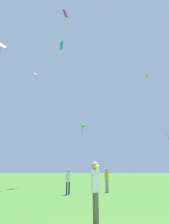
{
  "coord_description": "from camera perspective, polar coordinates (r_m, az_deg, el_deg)",
  "views": [
    {
      "loc": [
        -0.85,
        -3.27,
        1.48
      ],
      "look_at": [
        0.22,
        30.99,
        13.05
      ],
      "focal_mm": 28.36,
      "sensor_mm": 36.0,
      "label": 1
    }
  ],
  "objects": [
    {
      "name": "person_with_spool",
      "position": [
        5.87,
        3.5,
        -22.62
      ],
      "size": [
        0.25,
        0.57,
        1.78
      ],
      "color": "#665B4C",
      "rests_on": "ground_plane"
    },
    {
      "name": "kite_teal_box",
      "position": [
        31.56,
        -7.41,
        20.15
      ],
      "size": [
        1.57,
        4.64,
        22.11
      ],
      "color": "teal",
      "rests_on": "ground_plane"
    },
    {
      "name": "kite_purple_streamer",
      "position": [
        34.49,
        -6.02,
        27.25
      ],
      "size": [
        4.49,
        6.3,
        28.67
      ],
      "color": "purple",
      "rests_on": "ground_plane"
    },
    {
      "name": "kite_green_small",
      "position": [
        46.57,
        -0.74,
        -4.42
      ],
      "size": [
        3.48,
        9.13,
        13.59
      ],
      "color": "green",
      "rests_on": "ground_plane"
    },
    {
      "name": "person_far_back",
      "position": [
        13.22,
        -5.28,
        -20.7
      ],
      "size": [
        0.53,
        0.25,
        1.65
      ],
      "color": "#2D3351",
      "rests_on": "ground_plane"
    },
    {
      "name": "kite_red_high",
      "position": [
        42.56,
        -16.03,
        9.09
      ],
      "size": [
        2.18,
        12.14,
        24.25
      ],
      "color": "red",
      "rests_on": "ground_plane"
    },
    {
      "name": "person_foreground_watcher",
      "position": [
        14.69,
        7.15,
        -20.15
      ],
      "size": [
        0.49,
        0.43,
        1.77
      ],
      "color": "gray",
      "rests_on": "ground_plane"
    },
    {
      "name": "kite_orange_box",
      "position": [
        53.26,
        19.57,
        10.52
      ],
      "size": [
        3.88,
        12.09,
        27.58
      ],
      "color": "orange",
      "rests_on": "ground_plane"
    }
  ]
}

